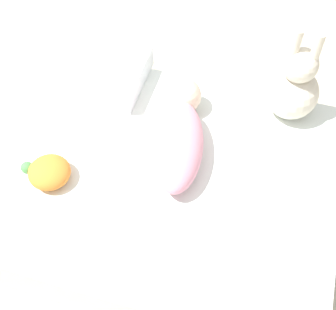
{
  "coord_description": "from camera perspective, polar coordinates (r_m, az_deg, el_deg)",
  "views": [
    {
      "loc": [
        -0.28,
        0.85,
        1.52
      ],
      "look_at": [
        -0.02,
        -0.04,
        0.25
      ],
      "focal_mm": 50.0,
      "sensor_mm": 36.0,
      "label": 1
    }
  ],
  "objects": [
    {
      "name": "ground_plane",
      "position": [
        1.76,
        -1.12,
        -5.51
      ],
      "size": [
        12.0,
        12.0,
        0.0
      ],
      "primitive_type": "plane",
      "color": "#B2A893"
    },
    {
      "name": "bed_mattress",
      "position": [
        1.68,
        -1.17,
        -3.8
      ],
      "size": [
        1.22,
        0.93,
        0.2
      ],
      "color": "white",
      "rests_on": "ground_plane"
    },
    {
      "name": "swaddled_baby",
      "position": [
        1.61,
        1.39,
        2.61
      ],
      "size": [
        0.24,
        0.49,
        0.13
      ],
      "rotation": [
        0.0,
        0.0,
        4.9
      ],
      "color": "pink",
      "rests_on": "bed_mattress"
    },
    {
      "name": "pillow",
      "position": [
        1.86,
        -8.11,
        10.06
      ],
      "size": [
        0.33,
        0.29,
        0.09
      ],
      "color": "white",
      "rests_on": "bed_mattress"
    },
    {
      "name": "bunny_plush",
      "position": [
        1.73,
        15.09,
        8.07
      ],
      "size": [
        0.19,
        0.19,
        0.37
      ],
      "color": "beige",
      "rests_on": "bed_mattress"
    },
    {
      "name": "turtle_plush",
      "position": [
        1.6,
        -14.38,
        -2.02
      ],
      "size": [
        0.18,
        0.14,
        0.08
      ],
      "color": "orange",
      "rests_on": "bed_mattress"
    }
  ]
}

